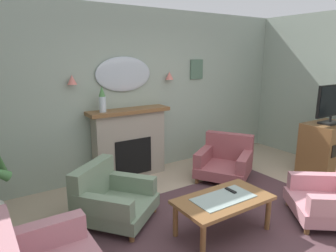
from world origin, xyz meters
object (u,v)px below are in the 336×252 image
(tv_remote, at_px, (231,191))
(tv_flatscreen, at_px, (333,103))
(wall_sconce_right, at_px, (169,76))
(fireplace, at_px, (130,144))
(framed_picture, at_px, (197,69))
(wall_sconce_left, at_px, (72,80))
(coffee_table, at_px, (223,203))
(tv_cabinet, at_px, (326,149))
(armchair_in_corner, at_px, (225,160))
(wall_mirror, at_px, (124,74))
(armchair_beside_couch, at_px, (111,197))
(armchair_by_coffee_table, at_px, (335,198))
(mantel_vase_right, at_px, (102,100))

(tv_remote, height_order, tv_flatscreen, tv_flatscreen)
(wall_sconce_right, bearing_deg, tv_remote, -104.08)
(fireplace, height_order, framed_picture, framed_picture)
(tv_remote, bearing_deg, fireplace, 98.94)
(fireplace, bearing_deg, wall_sconce_left, 173.84)
(wall_sconce_right, distance_m, framed_picture, 0.66)
(coffee_table, distance_m, tv_cabinet, 2.72)
(coffee_table, bearing_deg, wall_sconce_left, 114.15)
(coffee_table, height_order, armchair_in_corner, armchair_in_corner)
(wall_sconce_right, distance_m, tv_flatscreen, 2.74)
(fireplace, relative_size, wall_sconce_left, 9.71)
(wall_mirror, bearing_deg, tv_remote, -81.64)
(wall_sconce_left, bearing_deg, armchair_beside_couch, -88.74)
(wall_mirror, relative_size, tv_cabinet, 1.07)
(fireplace, height_order, wall_sconce_left, wall_sconce_left)
(fireplace, distance_m, wall_sconce_left, 1.38)
(tv_remote, xyz_separation_m, armchair_by_coffee_table, (1.16, -0.63, -0.15))
(mantel_vase_right, relative_size, wall_sconce_left, 2.85)
(armchair_by_coffee_table, xyz_separation_m, tv_cabinet, (1.35, 0.91, 0.15))
(tv_remote, bearing_deg, wall_mirror, 98.36)
(tv_remote, bearing_deg, mantel_vase_right, 111.05)
(wall_sconce_right, bearing_deg, tv_flatscreen, -43.11)
(tv_flatscreen, bearing_deg, fireplace, 148.10)
(mantel_vase_right, xyz_separation_m, wall_sconce_left, (-0.40, 0.12, 0.31))
(framed_picture, height_order, armchair_beside_couch, framed_picture)
(armchair_beside_couch, bearing_deg, wall_mirror, 57.19)
(fireplace, bearing_deg, wall_mirror, 90.00)
(coffee_table, bearing_deg, armchair_by_coffee_table, -22.32)
(mantel_vase_right, bearing_deg, armchair_in_corner, -26.93)
(armchair_beside_couch, bearing_deg, wall_sconce_left, 91.26)
(coffee_table, height_order, armchair_by_coffee_table, armchair_by_coffee_table)
(wall_sconce_left, bearing_deg, wall_mirror, 3.37)
(wall_sconce_left, distance_m, wall_sconce_right, 1.70)
(wall_mirror, relative_size, wall_sconce_left, 6.86)
(mantel_vase_right, height_order, wall_sconce_left, wall_sconce_left)
(mantel_vase_right, distance_m, coffee_table, 2.36)
(armchair_in_corner, bearing_deg, mantel_vase_right, 153.07)
(mantel_vase_right, bearing_deg, armchair_beside_couch, -108.63)
(framed_picture, distance_m, armchair_beside_couch, 3.02)
(armchair_beside_couch, height_order, tv_flatscreen, tv_flatscreen)
(armchair_in_corner, bearing_deg, tv_flatscreen, -28.89)
(wall_sconce_left, relative_size, tv_remote, 0.88)
(wall_sconce_right, bearing_deg, tv_cabinet, -42.79)
(wall_mirror, xyz_separation_m, armchair_beside_couch, (-0.82, -1.28, -1.40))
(wall_sconce_left, bearing_deg, wall_sconce_right, 0.00)
(wall_mirror, distance_m, framed_picture, 1.50)
(mantel_vase_right, xyz_separation_m, tv_cabinet, (3.28, -1.71, -0.90))
(fireplace, relative_size, tv_flatscreen, 1.62)
(wall_sconce_left, xyz_separation_m, armchair_in_corner, (2.15, -1.01, -1.35))
(fireplace, relative_size, framed_picture, 3.78)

